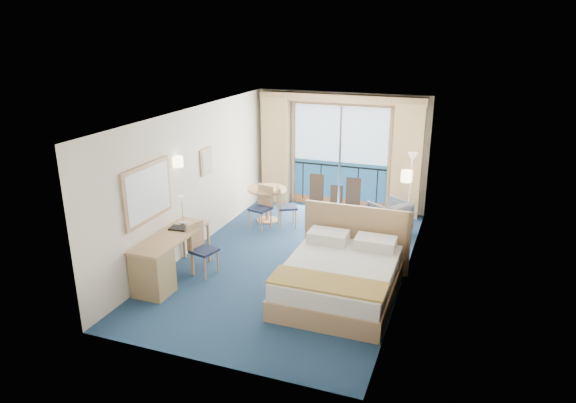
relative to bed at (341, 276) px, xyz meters
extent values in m
plane|color=navy|center=(-1.13, 0.95, -0.33)|extent=(6.50, 6.50, 0.00)
cube|color=beige|center=(-1.13, 4.21, 1.02)|extent=(4.00, 0.02, 2.70)
cube|color=beige|center=(-1.13, -2.31, 1.02)|extent=(4.00, 0.02, 2.70)
cube|color=beige|center=(-3.14, 0.95, 1.02)|extent=(0.02, 6.50, 2.70)
cube|color=beige|center=(0.88, 0.95, 1.02)|extent=(0.02, 6.50, 2.70)
cube|color=white|center=(-1.13, 0.95, 2.38)|extent=(4.00, 6.50, 0.02)
cube|color=navy|center=(-1.13, 4.17, 0.23)|extent=(2.20, 0.02, 1.08)
cube|color=#C2DFFF|center=(-1.13, 4.17, 1.43)|extent=(2.20, 0.02, 1.32)
cube|color=brown|center=(-1.13, 4.16, -0.23)|extent=(2.20, 0.02, 0.20)
cube|color=black|center=(-1.13, 4.16, 0.67)|extent=(2.20, 0.02, 0.04)
cube|color=tan|center=(-1.13, 4.16, 2.13)|extent=(2.36, 0.03, 0.12)
cube|color=tan|center=(-2.28, 4.16, 0.87)|extent=(0.06, 0.03, 2.40)
cube|color=tan|center=(0.02, 4.16, 0.87)|extent=(0.06, 0.03, 2.40)
cube|color=silver|center=(-1.13, 4.15, 0.87)|extent=(0.05, 0.02, 2.40)
cube|color=#3B281B|center=(-0.78, 4.16, 0.07)|extent=(0.35, 0.02, 0.70)
cube|color=#3B281B|center=(-1.68, 4.16, 0.07)|extent=(0.35, 0.02, 0.70)
cube|color=#3B281B|center=(-1.18, 4.16, -0.03)|extent=(0.30, 0.02, 0.45)
cube|color=black|center=(-2.03, 4.16, 0.22)|extent=(0.02, 0.01, 0.90)
cube|color=black|center=(-1.58, 4.16, 0.22)|extent=(0.03, 0.01, 0.90)
cube|color=black|center=(-1.13, 4.16, 0.22)|extent=(0.03, 0.01, 0.90)
cube|color=black|center=(-0.68, 4.16, 0.22)|extent=(0.03, 0.01, 0.90)
cube|color=black|center=(-0.23, 4.16, 0.22)|extent=(0.02, 0.01, 0.90)
cube|color=#D1B973|center=(-2.68, 4.02, 0.95)|extent=(0.65, 0.22, 2.55)
cube|color=#D1B973|center=(0.42, 4.02, 0.95)|extent=(0.65, 0.22, 2.55)
cube|color=tan|center=(-1.13, 4.05, 2.25)|extent=(3.80, 0.25, 0.18)
cube|color=tan|center=(-3.10, -0.55, 1.22)|extent=(0.04, 1.25, 0.95)
cube|color=silver|center=(-3.08, -0.55, 1.22)|extent=(0.01, 1.12, 0.82)
cube|color=tan|center=(-3.10, 1.40, 1.27)|extent=(0.03, 0.42, 0.52)
cube|color=gray|center=(-3.08, 1.40, 1.27)|extent=(0.01, 0.34, 0.44)
cylinder|color=#FFE9B2|center=(-3.07, 0.35, 1.52)|extent=(0.18, 0.18, 0.18)
cylinder|color=#FFE9B2|center=(0.81, 0.80, 1.52)|extent=(0.18, 0.18, 0.18)
cube|color=tan|center=(0.00, -0.09, -0.17)|extent=(1.71, 2.14, 0.32)
cube|color=white|center=(0.00, -0.09, 0.13)|extent=(1.65, 2.07, 0.27)
cube|color=#A58440|center=(0.00, -0.79, 0.27)|extent=(1.69, 0.59, 0.03)
cube|color=white|center=(-0.41, 0.68, 0.35)|extent=(0.66, 0.43, 0.19)
cube|color=white|center=(0.41, 0.68, 0.35)|extent=(0.66, 0.43, 0.19)
cube|color=tan|center=(0.00, 1.03, 0.26)|extent=(1.87, 0.06, 1.18)
cube|color=#9A8152|center=(0.64, 1.29, -0.05)|extent=(0.43, 0.41, 0.56)
cube|color=white|center=(0.62, 1.26, 0.28)|extent=(0.23, 0.20, 0.08)
imported|color=#3F434C|center=(0.27, 3.01, 0.00)|extent=(1.01, 1.01, 0.67)
cylinder|color=silver|center=(0.60, 3.48, -0.31)|extent=(0.22, 0.22, 0.03)
cylinder|color=silver|center=(0.60, 3.48, 0.43)|extent=(0.02, 0.02, 1.52)
cone|color=beige|center=(0.60, 3.48, 1.19)|extent=(0.20, 0.20, 0.18)
cube|color=tan|center=(-2.82, -0.42, 0.44)|extent=(0.58, 1.69, 0.04)
cube|color=#9A8152|center=(-2.82, -1.00, 0.05)|extent=(0.55, 0.51, 0.75)
cylinder|color=tan|center=(-3.08, -0.20, 0.05)|extent=(0.05, 0.05, 0.75)
cylinder|color=tan|center=(-2.57, -0.20, 0.05)|extent=(0.05, 0.05, 0.75)
cylinder|color=tan|center=(-3.08, 0.38, 0.05)|extent=(0.05, 0.05, 0.75)
cylinder|color=tan|center=(-2.57, 0.38, 0.05)|extent=(0.05, 0.05, 0.75)
cube|color=#1B2340|center=(-2.40, -0.08, 0.11)|extent=(0.47, 0.47, 0.05)
cube|color=tan|center=(-2.58, -0.04, 0.35)|extent=(0.13, 0.39, 0.46)
cylinder|color=tan|center=(-2.28, -0.28, -0.12)|extent=(0.03, 0.03, 0.42)
cylinder|color=tan|center=(-2.21, 0.03, -0.12)|extent=(0.03, 0.03, 0.42)
cylinder|color=tan|center=(-2.59, -0.20, -0.12)|extent=(0.03, 0.03, 0.42)
cylinder|color=tan|center=(-2.51, 0.11, -0.12)|extent=(0.03, 0.03, 0.42)
cube|color=black|center=(-2.85, -0.12, 0.48)|extent=(0.33, 0.27, 0.03)
cylinder|color=silver|center=(-2.89, 0.09, 0.50)|extent=(0.13, 0.13, 0.02)
cylinder|color=silver|center=(-2.89, 0.09, 0.71)|extent=(0.02, 0.02, 0.45)
cone|color=beige|center=(-2.89, 0.09, 0.93)|extent=(0.12, 0.12, 0.11)
cylinder|color=tan|center=(-2.37, 2.69, 0.40)|extent=(0.84, 0.84, 0.04)
cylinder|color=tan|center=(-2.37, 2.69, 0.04)|extent=(0.08, 0.08, 0.73)
cylinder|color=tan|center=(-2.37, 2.69, -0.31)|extent=(0.46, 0.46, 0.03)
cube|color=#1B2340|center=(-1.83, 2.53, 0.11)|extent=(0.53, 0.53, 0.05)
cube|color=tan|center=(-2.00, 2.44, 0.35)|extent=(0.22, 0.36, 0.47)
cylinder|color=tan|center=(-1.62, 2.47, -0.12)|extent=(0.03, 0.03, 0.42)
cylinder|color=tan|center=(-1.77, 2.75, -0.12)|extent=(0.03, 0.03, 0.42)
cylinder|color=tan|center=(-1.89, 2.32, -0.12)|extent=(0.03, 0.03, 0.42)
cylinder|color=tan|center=(-2.05, 2.59, -0.12)|extent=(0.03, 0.03, 0.42)
cube|color=#1B2340|center=(-2.33, 2.22, 0.11)|extent=(0.48, 0.48, 0.05)
cube|color=tan|center=(-2.28, 2.40, 0.35)|extent=(0.39, 0.14, 0.47)
cylinder|color=tan|center=(-2.52, 2.10, -0.12)|extent=(0.03, 0.03, 0.42)
cylinder|color=tan|center=(-2.21, 2.02, -0.12)|extent=(0.03, 0.03, 0.42)
cylinder|color=tan|center=(-2.44, 2.41, -0.12)|extent=(0.03, 0.03, 0.42)
cylinder|color=tan|center=(-2.13, 2.33, -0.12)|extent=(0.03, 0.03, 0.42)
camera|label=1|loc=(1.73, -7.16, 3.75)|focal=32.00mm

